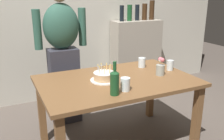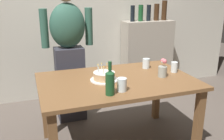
# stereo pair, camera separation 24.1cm
# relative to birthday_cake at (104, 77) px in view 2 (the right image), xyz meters

# --- Properties ---
(back_wall) EXTENTS (5.20, 0.10, 2.60)m
(back_wall) POSITION_rel_birthday_cake_xyz_m (0.13, 1.53, 0.52)
(back_wall) COLOR beige
(back_wall) RESTS_ON ground_plane
(dining_table) EXTENTS (1.50, 0.96, 0.74)m
(dining_table) POSITION_rel_birthday_cake_xyz_m (0.13, -0.02, -0.14)
(dining_table) COLOR brown
(dining_table) RESTS_ON ground_plane
(birthday_cake) EXTENTS (0.27, 0.27, 0.16)m
(birthday_cake) POSITION_rel_birthday_cake_xyz_m (0.00, 0.00, 0.00)
(birthday_cake) COLOR white
(birthday_cake) RESTS_ON dining_table
(water_glass_near) EXTENTS (0.08, 0.08, 0.12)m
(water_glass_near) POSITION_rel_birthday_cake_xyz_m (0.06, -0.30, 0.02)
(water_glass_near) COLOR silver
(water_glass_near) RESTS_ON dining_table
(water_glass_far) EXTENTS (0.08, 0.08, 0.11)m
(water_glass_far) POSITION_rel_birthday_cake_xyz_m (0.56, 0.23, 0.01)
(water_glass_far) COLOR silver
(water_glass_far) RESTS_ON dining_table
(water_glass_side) EXTENTS (0.07, 0.07, 0.11)m
(water_glass_side) POSITION_rel_birthday_cake_xyz_m (0.78, 0.01, 0.01)
(water_glass_side) COLOR silver
(water_glass_side) RESTS_ON dining_table
(wine_bottle) EXTENTS (0.08, 0.08, 0.29)m
(wine_bottle) POSITION_rel_birthday_cake_xyz_m (-0.06, -0.35, 0.07)
(wine_bottle) COLOR #194723
(wine_bottle) RESTS_ON dining_table
(flower_vase) EXTENTS (0.09, 0.09, 0.18)m
(flower_vase) POSITION_rel_birthday_cake_xyz_m (0.59, -0.08, 0.04)
(flower_vase) COLOR #999E93
(flower_vase) RESTS_ON dining_table
(person_man_bearded) EXTENTS (0.61, 0.27, 1.66)m
(person_man_bearded) POSITION_rel_birthday_cake_xyz_m (-0.20, 0.74, 0.09)
(person_man_bearded) COLOR #33333D
(person_man_bearded) RESTS_ON ground_plane
(shelf_cabinet) EXTENTS (0.78, 0.30, 1.42)m
(shelf_cabinet) POSITION_rel_birthday_cake_xyz_m (1.13, 1.31, -0.20)
(shelf_cabinet) COLOR #9E9384
(shelf_cabinet) RESTS_ON ground_plane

